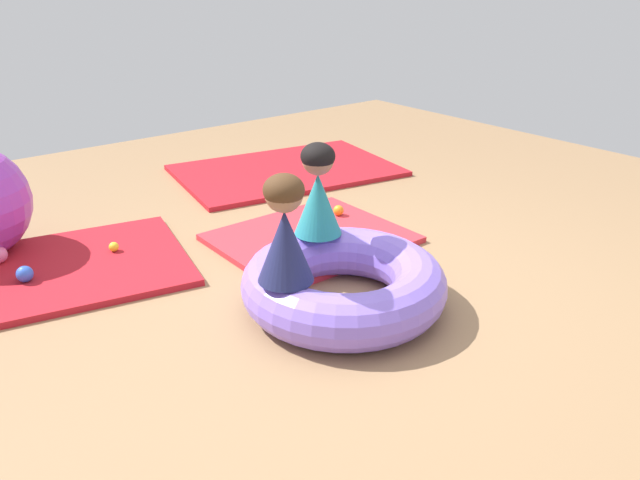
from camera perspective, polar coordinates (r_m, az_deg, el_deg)
The scene contains 10 objects.
ground_plane at distance 3.32m, azimuth 2.53°, elevation -5.70°, with size 8.00×8.00×0.00m, color #93704C.
gym_mat_near_left at distance 3.92m, azimuth -23.50°, elevation -2.64°, with size 1.49×1.08×0.04m, color #B21923.
gym_mat_near_right at distance 5.43m, azimuth -3.18°, elevation 6.52°, with size 1.85×1.23×0.04m, color #B21923.
gym_mat_center_rear at distance 4.02m, azimuth -0.88°, elevation 0.15°, with size 1.17×0.98×0.04m, color red.
inflatable_cushion at distance 3.20m, azimuth 2.24°, elevation -4.05°, with size 1.08×1.08×0.28m, color #8466E0.
child_in_teal at distance 3.35m, azimuth -0.19°, elevation 4.67°, with size 0.36×0.36×0.52m.
child_in_navy at distance 2.83m, azimuth -3.32°, elevation 0.92°, with size 0.32×0.32×0.53m.
play_ball_orange at distance 4.34m, azimuth 1.74°, elevation 2.79°, with size 0.08×0.08×0.08m, color orange.
play_ball_yellow at distance 3.99m, azimuth -18.77°, elevation -0.61°, with size 0.06×0.06×0.06m, color yellow.
play_ball_blue at distance 3.79m, azimuth -25.94°, elevation -2.87°, with size 0.09×0.09×0.09m, color blue.
Camera 1 is at (-1.91, -2.17, 1.64)m, focal length 34.14 mm.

